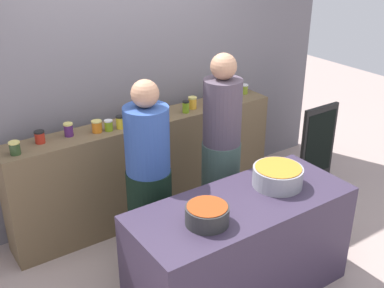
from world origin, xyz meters
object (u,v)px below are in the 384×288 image
(cook_with_tongs, at_px, (149,187))
(cooking_pot_left, at_px, (207,215))
(preserve_jar_6, at_px, (132,114))
(preserve_jar_12, at_px, (220,97))
(cooking_pot_center, at_px, (278,176))
(preserve_jar_10, at_px, (192,103))
(preserve_jar_3, at_px, (97,126))
(cook_in_cap, at_px, (221,158))
(preserve_jar_8, at_px, (162,113))
(preserve_jar_11, at_px, (211,100))
(preserve_jar_0, at_px, (15,148))
(preserve_jar_5, at_px, (120,122))
(preserve_jar_4, at_px, (109,125))
(chalkboard_sign, at_px, (318,146))
(preserve_jar_9, at_px, (186,107))
(preserve_jar_13, at_px, (229,94))
(preserve_jar_2, at_px, (69,130))
(preserve_jar_14, at_px, (244,89))
(preserve_jar_1, at_px, (40,137))

(cook_with_tongs, bearing_deg, cooking_pot_left, -90.50)
(preserve_jar_6, height_order, preserve_jar_12, preserve_jar_12)
(cooking_pot_center, bearing_deg, preserve_jar_10, 83.99)
(preserve_jar_12, bearing_deg, preserve_jar_10, 177.37)
(preserve_jar_3, distance_m, cook_in_cap, 1.12)
(preserve_jar_8, bearing_deg, preserve_jar_11, 0.72)
(preserve_jar_0, height_order, preserve_jar_11, preserve_jar_11)
(cooking_pot_left, bearing_deg, preserve_jar_12, 50.20)
(preserve_jar_11, bearing_deg, preserve_jar_12, 10.09)
(preserve_jar_5, distance_m, preserve_jar_12, 1.13)
(preserve_jar_10, relative_size, preserve_jar_11, 0.93)
(preserve_jar_4, distance_m, cook_with_tongs, 0.70)
(preserve_jar_0, distance_m, preserve_jar_3, 0.71)
(preserve_jar_6, distance_m, preserve_jar_8, 0.27)
(preserve_jar_10, xyz_separation_m, chalkboard_sign, (1.28, -0.53, -0.61))
(preserve_jar_9, distance_m, preserve_jar_13, 0.56)
(preserve_jar_2, distance_m, cook_in_cap, 1.33)
(preserve_jar_4, relative_size, preserve_jar_12, 0.86)
(preserve_jar_10, xyz_separation_m, cook_with_tongs, (-0.88, -0.66, -0.34))
(preserve_jar_6, relative_size, cook_with_tongs, 0.07)
(preserve_jar_3, bearing_deg, preserve_jar_2, 165.94)
(preserve_jar_5, height_order, preserve_jar_14, preserve_jar_5)
(preserve_jar_0, distance_m, cooking_pot_center, 2.05)
(preserve_jar_14, height_order, cook_in_cap, cook_in_cap)
(preserve_jar_10, height_order, preserve_jar_13, preserve_jar_13)
(cooking_pot_left, xyz_separation_m, cook_with_tongs, (0.01, 0.80, -0.17))
(preserve_jar_13, bearing_deg, chalkboard_sign, -31.82)
(cook_in_cap, bearing_deg, preserve_jar_3, 143.14)
(chalkboard_sign, bearing_deg, preserve_jar_9, 161.33)
(preserve_jar_2, relative_size, preserve_jar_9, 1.01)
(preserve_jar_13, xyz_separation_m, cooking_pot_center, (-0.59, -1.35, -0.16))
(preserve_jar_3, height_order, cook_with_tongs, cook_with_tongs)
(chalkboard_sign, bearing_deg, preserve_jar_14, 134.77)
(preserve_jar_5, relative_size, preserve_jar_12, 1.02)
(cook_in_cap, bearing_deg, preserve_jar_9, 87.15)
(preserve_jar_0, xyz_separation_m, chalkboard_sign, (3.00, -0.48, -0.60))
(preserve_jar_5, bearing_deg, cooking_pot_left, -93.17)
(cooking_pot_left, bearing_deg, preserve_jar_4, 91.11)
(preserve_jar_10, bearing_deg, cooking_pot_center, -96.01)
(preserve_jar_6, height_order, preserve_jar_11, preserve_jar_11)
(preserve_jar_14, bearing_deg, preserve_jar_11, -169.61)
(preserve_jar_0, xyz_separation_m, preserve_jar_2, (0.48, 0.10, 0.00))
(preserve_jar_1, relative_size, preserve_jar_12, 0.91)
(preserve_jar_10, distance_m, chalkboard_sign, 1.51)
(preserve_jar_5, xyz_separation_m, preserve_jar_9, (0.69, -0.01, -0.00))
(preserve_jar_3, height_order, preserve_jar_10, preserve_jar_10)
(preserve_jar_6, height_order, cook_in_cap, cook_in_cap)
(preserve_jar_13, bearing_deg, preserve_jar_9, -175.07)
(preserve_jar_3, bearing_deg, preserve_jar_0, -176.60)
(preserve_jar_2, relative_size, cook_with_tongs, 0.07)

